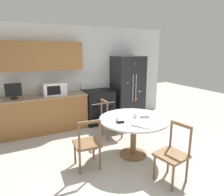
# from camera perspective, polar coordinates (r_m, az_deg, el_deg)

# --- Properties ---
(ground_plane) EXTENTS (14.00, 14.00, 0.00)m
(ground_plane) POSITION_cam_1_polar(r_m,az_deg,el_deg) (3.77, 6.16, -18.23)
(ground_plane) COLOR #B2ADA3
(back_wall) EXTENTS (5.20, 0.44, 2.60)m
(back_wall) POSITION_cam_1_polar(r_m,az_deg,el_deg) (5.49, -11.21, 7.65)
(back_wall) COLOR silver
(back_wall) RESTS_ON ground_plane
(kitchen_counter) EXTENTS (2.10, 0.64, 0.90)m
(kitchen_counter) POSITION_cam_1_polar(r_m,az_deg,el_deg) (5.23, -18.88, -4.24)
(kitchen_counter) COLOR #936033
(kitchen_counter) RESTS_ON ground_plane
(refrigerator) EXTENTS (0.84, 0.71, 1.82)m
(refrigerator) POSITION_cam_1_polar(r_m,az_deg,el_deg) (5.85, 4.49, 2.92)
(refrigerator) COLOR black
(refrigerator) RESTS_ON ground_plane
(oven_range) EXTENTS (0.78, 0.68, 1.08)m
(oven_range) POSITION_cam_1_polar(r_m,az_deg,el_deg) (5.56, -3.95, -2.29)
(oven_range) COLOR black
(oven_range) RESTS_ON ground_plane
(microwave) EXTENTS (0.54, 0.40, 0.30)m
(microwave) POSITION_cam_1_polar(r_m,az_deg,el_deg) (5.11, -16.15, 2.52)
(microwave) COLOR white
(microwave) RESTS_ON kitchen_counter
(countertop_tv) EXTENTS (0.35, 0.16, 0.36)m
(countertop_tv) POSITION_cam_1_polar(r_m,az_deg,el_deg) (5.03, -26.35, 1.91)
(countertop_tv) COLOR black
(countertop_tv) RESTS_ON kitchen_counter
(dining_table) EXTENTS (1.29, 1.29, 0.75)m
(dining_table) POSITION_cam_1_polar(r_m,az_deg,el_deg) (3.79, 6.24, -7.64)
(dining_table) COLOR white
(dining_table) RESTS_ON ground_plane
(dining_chair_near) EXTENTS (0.49, 0.49, 0.90)m
(dining_chair_near) POSITION_cam_1_polar(r_m,az_deg,el_deg) (3.28, 16.95, -15.17)
(dining_chair_near) COLOR brown
(dining_chair_near) RESTS_ON ground_plane
(dining_chair_far) EXTENTS (0.43, 0.43, 0.90)m
(dining_chair_far) POSITION_cam_1_polar(r_m,az_deg,el_deg) (4.61, -0.36, -6.07)
(dining_chair_far) COLOR brown
(dining_chair_far) RESTS_ON ground_plane
(dining_chair_left) EXTENTS (0.44, 0.44, 0.90)m
(dining_chair_left) POSITION_cam_1_polar(r_m,az_deg,el_deg) (3.48, -7.09, -12.93)
(dining_chair_left) COLOR brown
(dining_chair_left) RESTS_ON ground_plane
(candle_glass) EXTENTS (0.08, 0.08, 0.09)m
(candle_glass) POSITION_cam_1_polar(r_m,az_deg,el_deg) (3.79, 6.68, -5.00)
(candle_glass) COLOR silver
(candle_glass) RESTS_ON dining_table
(folded_napkin) EXTENTS (0.19, 0.13, 0.05)m
(folded_napkin) POSITION_cam_1_polar(r_m,az_deg,el_deg) (3.79, 9.32, -5.22)
(folded_napkin) COLOR #A3BCDB
(folded_napkin) RESTS_ON dining_table
(wallet) EXTENTS (0.13, 0.14, 0.07)m
(wallet) POSITION_cam_1_polar(r_m,az_deg,el_deg) (3.51, 2.30, -6.56)
(wallet) COLOR black
(wallet) RESTS_ON dining_table
(mail_stack) EXTENTS (0.34, 0.37, 0.02)m
(mail_stack) POSITION_cam_1_polar(r_m,az_deg,el_deg) (3.41, 8.59, -7.64)
(mail_stack) COLOR white
(mail_stack) RESTS_ON dining_table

